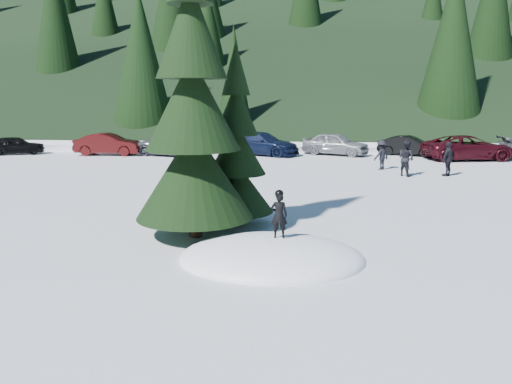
# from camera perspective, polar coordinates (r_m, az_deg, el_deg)

# --- Properties ---
(ground) EXTENTS (200.00, 200.00, 0.00)m
(ground) POSITION_cam_1_polar(r_m,az_deg,el_deg) (12.06, 1.81, -7.66)
(ground) COLOR white
(ground) RESTS_ON ground
(snow_mound) EXTENTS (4.48, 3.52, 0.96)m
(snow_mound) POSITION_cam_1_polar(r_m,az_deg,el_deg) (12.06, 1.81, -7.66)
(snow_mound) COLOR white
(snow_mound) RESTS_ON ground
(forest_hillside) EXTENTS (200.00, 60.00, 25.00)m
(forest_hillside) POSITION_cam_1_polar(r_m,az_deg,el_deg) (65.98, 4.05, 18.55)
(forest_hillside) COLOR black
(forest_hillside) RESTS_ON ground
(spruce_tall) EXTENTS (3.20, 3.20, 8.60)m
(spruce_tall) POSITION_cam_1_polar(r_m,az_deg,el_deg) (13.49, -7.24, 8.64)
(spruce_tall) COLOR black
(spruce_tall) RESTS_ON ground
(spruce_short) EXTENTS (2.20, 2.20, 5.37)m
(spruce_short) POSITION_cam_1_polar(r_m,az_deg,el_deg) (14.81, -2.25, 4.20)
(spruce_short) COLOR black
(spruce_short) RESTS_ON ground
(child_skier) EXTENTS (0.41, 0.27, 1.10)m
(child_skier) POSITION_cam_1_polar(r_m,az_deg,el_deg) (11.96, 2.65, -2.68)
(child_skier) COLOR black
(child_skier) RESTS_ON snow_mound
(adult_0) EXTENTS (1.03, 1.07, 1.73)m
(adult_0) POSITION_cam_1_polar(r_m,az_deg,el_deg) (25.12, 16.77, 3.72)
(adult_0) COLOR black
(adult_0) RESTS_ON ground
(adult_1) EXTENTS (0.97, 0.98, 1.66)m
(adult_1) POSITION_cam_1_polar(r_m,az_deg,el_deg) (25.76, 21.11, 3.54)
(adult_1) COLOR black
(adult_1) RESTS_ON ground
(adult_2) EXTENTS (1.13, 1.08, 1.54)m
(adult_2) POSITION_cam_1_polar(r_m,az_deg,el_deg) (26.97, 14.14, 4.12)
(adult_2) COLOR black
(adult_2) RESTS_ON ground
(car_0) EXTENTS (3.86, 2.60, 1.22)m
(car_0) POSITION_cam_1_polar(r_m,az_deg,el_deg) (36.55, -25.80, 4.84)
(car_0) COLOR black
(car_0) RESTS_ON ground
(car_1) EXTENTS (4.32, 1.60, 1.41)m
(car_1) POSITION_cam_1_polar(r_m,az_deg,el_deg) (33.94, -16.49, 5.26)
(car_1) COLOR #370A0A
(car_1) RESTS_ON ground
(car_2) EXTENTS (4.90, 3.33, 1.25)m
(car_2) POSITION_cam_1_polar(r_m,az_deg,el_deg) (32.70, -9.45, 5.21)
(car_2) COLOR #4B4C53
(car_2) RESTS_ON ground
(car_3) EXTENTS (5.53, 3.99, 1.49)m
(car_3) POSITION_cam_1_polar(r_m,az_deg,el_deg) (32.64, 0.60, 5.56)
(car_3) COLOR black
(car_3) RESTS_ON ground
(car_4) EXTENTS (4.63, 3.38, 1.47)m
(car_4) POSITION_cam_1_polar(r_m,az_deg,el_deg) (33.02, 9.08, 5.47)
(car_4) COLOR gray
(car_4) RESTS_ON ground
(car_5) EXTENTS (4.06, 2.84, 1.27)m
(car_5) POSITION_cam_1_polar(r_m,az_deg,el_deg) (33.83, 17.09, 5.09)
(car_5) COLOR black
(car_5) RESTS_ON ground
(car_6) EXTENTS (5.64, 3.28, 1.48)m
(car_6) POSITION_cam_1_polar(r_m,az_deg,el_deg) (32.68, 23.08, 4.68)
(car_6) COLOR #340911
(car_6) RESTS_ON ground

